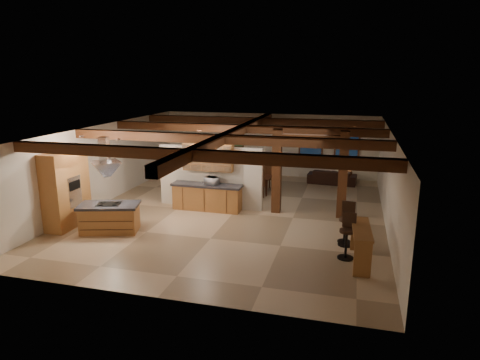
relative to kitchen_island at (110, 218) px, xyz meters
The scene contains 23 objects.
ground 4.17m from the kitchen_island, 40.60° to the left, with size 12.00×12.00×0.00m, color tan.
room_walls 4.35m from the kitchen_island, 40.60° to the left, with size 12.00×12.00×12.00m.
ceiling_beams 4.75m from the kitchen_island, 40.60° to the left, with size 10.00×12.00×0.28m.
timber_posts 6.62m from the kitchen_island, 29.52° to the left, with size 2.50×0.30×2.90m.
partition_wall 3.90m from the kitchen_island, 56.13° to the left, with size 3.80×0.18×2.20m, color beige.
pantry_cabinet 1.70m from the kitchen_island, behind, with size 0.67×1.60×2.40m.
back_counter 3.53m from the kitchen_island, 52.60° to the left, with size 2.50×0.66×0.94m.
upper_display_cabinet 3.95m from the kitchen_island, 54.49° to the left, with size 1.80×0.36×0.95m.
range_hood 1.34m from the kitchen_island, ahead, with size 1.10×1.10×1.40m.
back_windows 10.53m from the kitchen_island, 55.43° to the left, with size 2.70×0.07×1.70m.
framed_art 8.88m from the kitchen_island, 79.21° to the left, with size 0.65×0.05×0.85m.
recessed_cans 2.62m from the kitchen_island, 51.26° to the left, with size 3.16×2.46×0.03m.
kitchen_island is the anchor object (origin of this frame).
dining_table 6.26m from the kitchen_island, 61.64° to the left, with size 1.96×1.09×0.69m, color #3A1B0E.
sofa 9.92m from the kitchen_island, 51.33° to the left, with size 2.07×0.81×0.61m, color black.
microwave 3.70m from the kitchen_island, 50.34° to the left, with size 0.47×0.32×0.26m, color silver.
bar_counter 7.35m from the kitchen_island, ahead, with size 0.54×1.81×0.94m.
side_table 10.45m from the kitchen_island, 49.63° to the left, with size 0.46×0.46×0.58m, color #3D240F.
table_lamp 10.46m from the kitchen_island, 49.63° to the left, with size 0.25×0.25×0.30m.
bar_stool_a 7.00m from the kitchen_island, ahead, with size 0.43×0.45×1.20m.
bar_stool_b 7.02m from the kitchen_island, ahead, with size 0.43×0.45×1.23m.
bar_stool_c 7.01m from the kitchen_island, ahead, with size 0.40×0.41×1.06m.
dining_chairs 6.26m from the kitchen_island, 61.64° to the left, with size 2.27×2.27×1.26m.
Camera 1 is at (3.85, -13.56, 4.66)m, focal length 32.00 mm.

